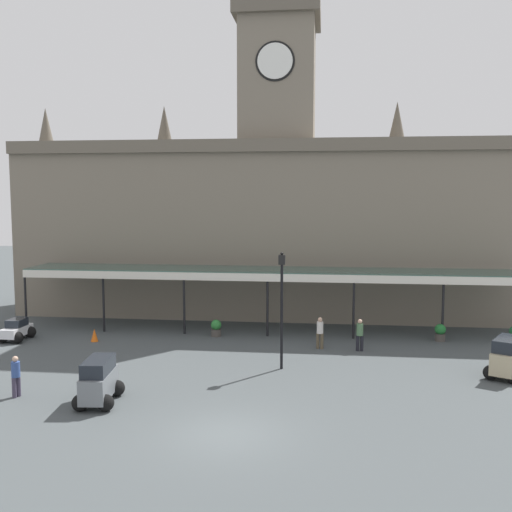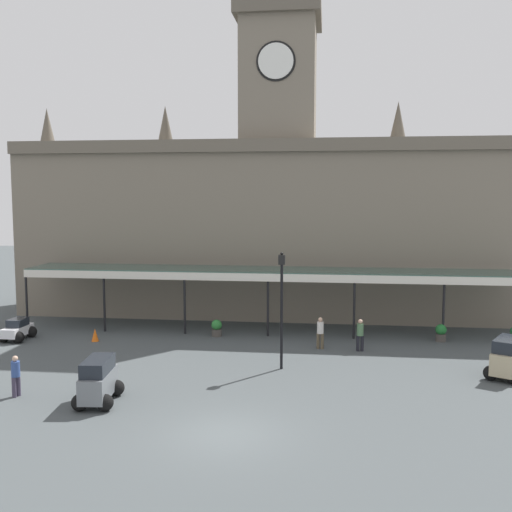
% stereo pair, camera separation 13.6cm
% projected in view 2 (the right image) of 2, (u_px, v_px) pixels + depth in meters
% --- Properties ---
extents(ground_plane, '(140.00, 140.00, 0.00)m').
position_uv_depth(ground_plane, '(225.00, 434.00, 19.85)').
color(ground_plane, '#454B4C').
extents(station_building, '(34.61, 6.85, 20.28)m').
position_uv_depth(station_building, '(279.00, 217.00, 39.89)').
color(station_building, slate).
rests_on(station_building, ground).
extents(entrance_canopy, '(29.29, 3.26, 3.69)m').
position_uv_depth(entrance_canopy, '(270.00, 272.00, 34.62)').
color(entrance_canopy, '#38564C').
rests_on(entrance_canopy, ground).
extents(car_beige_van, '(2.28, 2.59, 1.77)m').
position_uv_depth(car_beige_van, '(507.00, 359.00, 25.99)').
color(car_beige_van, tan).
rests_on(car_beige_van, ground).
extents(car_white_sedan, '(1.56, 2.07, 1.19)m').
position_uv_depth(car_white_sedan, '(18.00, 331.00, 32.81)').
color(car_white_sedan, silver).
rests_on(car_white_sedan, ground).
extents(car_grey_van, '(1.76, 2.49, 1.77)m').
position_uv_depth(car_grey_van, '(98.00, 383.00, 22.74)').
color(car_grey_van, slate).
rests_on(car_grey_van, ground).
extents(pedestrian_near_entrance, '(0.39, 0.34, 1.67)m').
position_uv_depth(pedestrian_near_entrance, '(360.00, 334.00, 30.37)').
color(pedestrian_near_entrance, black).
rests_on(pedestrian_near_entrance, ground).
extents(pedestrian_beside_cars, '(0.38, 0.34, 1.67)m').
position_uv_depth(pedestrian_beside_cars, '(320.00, 332.00, 30.84)').
color(pedestrian_beside_cars, brown).
rests_on(pedestrian_beside_cars, ground).
extents(pedestrian_crossing_forecourt, '(0.34, 0.38, 1.67)m').
position_uv_depth(pedestrian_crossing_forecourt, '(16.00, 374.00, 23.47)').
color(pedestrian_crossing_forecourt, '#3F384C').
rests_on(pedestrian_crossing_forecourt, ground).
extents(victorian_lamppost, '(0.30, 0.30, 5.45)m').
position_uv_depth(victorian_lamppost, '(282.00, 298.00, 27.01)').
color(victorian_lamppost, black).
rests_on(victorian_lamppost, ground).
extents(traffic_cone, '(0.40, 0.40, 0.72)m').
position_uv_depth(traffic_cone, '(95.00, 335.00, 32.50)').
color(traffic_cone, orange).
rests_on(traffic_cone, ground).
extents(planter_forecourt_centre, '(0.60, 0.60, 0.96)m').
position_uv_depth(planter_forecourt_centre, '(217.00, 328.00, 33.64)').
color(planter_forecourt_centre, '#47423D').
rests_on(planter_forecourt_centre, ground).
extents(planter_near_kerb, '(0.60, 0.60, 0.96)m').
position_uv_depth(planter_near_kerb, '(441.00, 333.00, 32.46)').
color(planter_near_kerb, '#47423D').
rests_on(planter_near_kerb, ground).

